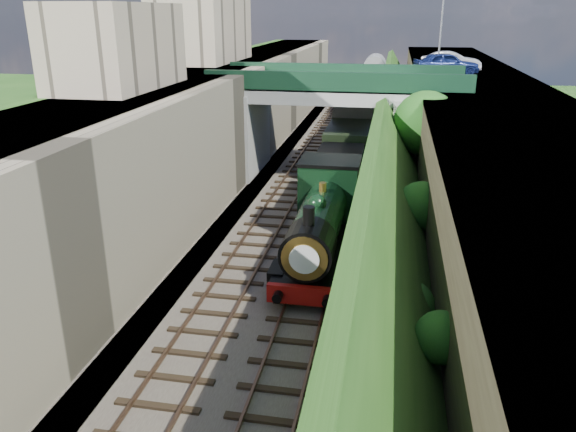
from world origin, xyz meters
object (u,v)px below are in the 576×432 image
Objects in this scene: tree at (427,126)px; tender at (338,182)px; road_bridge at (345,118)px; locomotive at (321,223)px; lamppost at (442,27)px; car_blue at (446,64)px; car_silver at (451,62)px.

tender is (-4.71, -1.55, -3.03)m from tree.
road_bridge reaches higher than tree.
lamppost is at bearing 74.22° from locomotive.
lamppost is 2.59m from car_blue.
car_silver reaches higher than tree.
tender is at bearing -87.72° from road_bridge.
lamppost is at bearing 84.51° from tree.
lamppost reaches higher than tree.
car_blue is 0.46× the size of locomotive.
lamppost reaches higher than locomotive.
road_bridge is at bearing -131.51° from lamppost.
tree is 1.10× the size of lamppost.
tree is 12.80m from lamppost.
locomotive is at bearing -90.00° from tender.
tree is (4.97, -4.87, 0.57)m from road_bridge.
tender is (-5.84, -13.31, -7.95)m from lamppost.
road_bridge is 3.57× the size of car_silver.
road_bridge is at bearing 135.61° from tree.
car_blue is (6.62, 6.66, 2.97)m from road_bridge.
locomotive is (-4.71, -8.92, -2.75)m from tree.
locomotive reaches higher than tender.
car_blue is 1.04× the size of car_silver.
lamppost reaches higher than car_blue.
tender is at bearing 90.00° from locomotive.
car_silver is (2.20, 14.11, 2.34)m from tree.
car_silver is at bearing 65.47° from lamppost.
lamppost is (1.13, 11.76, 4.92)m from tree.
car_blue reaches higher than road_bridge.
tree is 10.45m from locomotive.
lamppost is 16.57m from tender.
car_blue is at bearing 81.85° from tree.
tender is (-0.00, 7.36, -0.27)m from locomotive.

